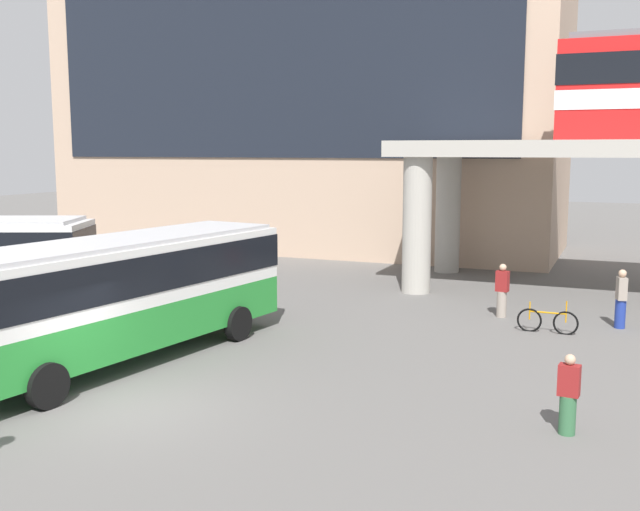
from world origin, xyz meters
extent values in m
plane|color=#605E5B|center=(0.00, 10.00, 0.00)|extent=(120.00, 120.00, 0.00)
cube|color=tan|center=(-7.38, 26.64, 9.39)|extent=(27.74, 10.26, 18.78)
cube|color=black|center=(-7.38, 21.46, 10.33)|extent=(24.97, 0.10, 10.52)
cylinder|color=#ADA89E|center=(2.17, 14.99, 2.60)|extent=(1.10, 1.10, 5.20)
cylinder|color=#ADA89E|center=(2.17, 20.24, 2.60)|extent=(1.10, 1.10, 5.20)
cube|color=#268C33|center=(-2.40, 2.66, 1.05)|extent=(4.14, 11.25, 1.10)
cube|color=white|center=(-2.40, 2.66, 2.35)|extent=(4.14, 11.25, 1.50)
cube|color=black|center=(-2.40, 2.66, 2.43)|extent=(4.19, 11.30, 0.96)
cube|color=silver|center=(-2.40, 2.66, 3.16)|extent=(3.94, 10.69, 0.12)
cylinder|color=black|center=(-3.10, 6.33, 0.50)|extent=(0.43, 1.03, 1.00)
cylinder|color=black|center=(-0.63, 5.95, 0.50)|extent=(0.43, 1.03, 1.00)
cylinder|color=black|center=(-1.63, -0.57, 0.50)|extent=(0.43, 1.03, 1.00)
cylinder|color=black|center=(-9.65, 7.19, 0.50)|extent=(1.03, 0.65, 1.00)
torus|color=black|center=(8.05, 10.31, 0.34)|extent=(0.74, 0.06, 0.74)
torus|color=black|center=(7.00, 10.31, 0.34)|extent=(0.74, 0.06, 0.74)
cylinder|color=orange|center=(7.52, 10.31, 0.62)|extent=(1.05, 0.05, 0.05)
cylinder|color=orange|center=(7.00, 10.31, 0.64)|extent=(0.04, 0.04, 0.55)
cylinder|color=orange|center=(8.05, 10.31, 0.69)|extent=(0.04, 0.04, 0.65)
cylinder|color=navy|center=(9.53, 11.80, 0.44)|extent=(0.32, 0.32, 0.89)
cube|color=gray|center=(9.53, 11.80, 1.24)|extent=(0.35, 0.45, 0.70)
sphere|color=tan|center=(9.53, 11.80, 1.71)|extent=(0.24, 0.24, 0.24)
cylinder|color=#33663F|center=(8.69, 2.18, 0.39)|extent=(0.32, 0.32, 0.77)
cube|color=maroon|center=(8.69, 2.18, 1.08)|extent=(0.42, 0.30, 0.61)
sphere|color=tan|center=(8.69, 2.18, 1.49)|extent=(0.21, 0.21, 0.21)
cylinder|color=gray|center=(5.91, 11.93, 0.43)|extent=(0.32, 0.32, 0.86)
cube|color=maroon|center=(5.91, 11.93, 1.20)|extent=(0.44, 0.33, 0.68)
sphere|color=tan|center=(5.91, 11.93, 1.66)|extent=(0.23, 0.23, 0.23)
camera|label=1|loc=(9.51, -12.21, 5.46)|focal=41.26mm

